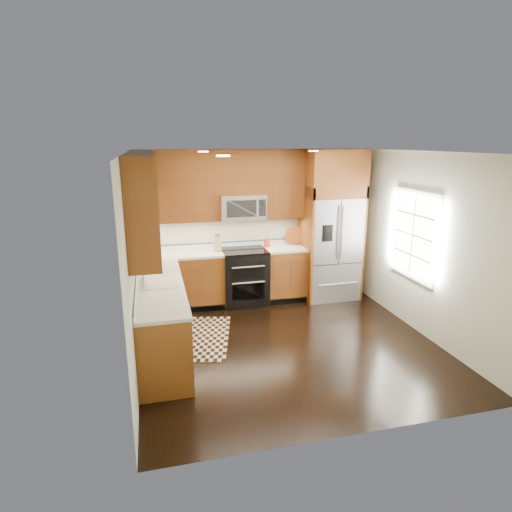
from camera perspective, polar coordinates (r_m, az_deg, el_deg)
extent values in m
plane|color=black|center=(6.12, 4.24, -11.47)|extent=(4.00, 4.00, 0.00)
cube|color=beige|center=(7.54, -0.30, 4.16)|extent=(4.00, 0.02, 2.60)
cube|color=beige|center=(5.39, -16.13, -0.95)|extent=(0.02, 4.00, 2.60)
cube|color=beige|center=(6.56, 21.32, 1.43)|extent=(0.02, 4.00, 2.60)
cube|color=white|center=(6.69, 20.29, 2.66)|extent=(0.04, 1.10, 1.30)
cube|color=white|center=(6.68, 20.22, 2.66)|extent=(0.02, 0.95, 1.15)
cube|color=brown|center=(7.27, -9.86, -3.42)|extent=(1.37, 0.60, 0.90)
cube|color=brown|center=(7.60, 3.84, -2.41)|extent=(0.72, 0.60, 0.90)
cube|color=brown|center=(5.85, -12.50, -8.25)|extent=(0.60, 2.40, 0.90)
cube|color=white|center=(7.22, -4.17, 0.53)|extent=(2.85, 0.62, 0.04)
cube|color=white|center=(5.69, -12.77, -3.90)|extent=(0.62, 2.40, 0.04)
cube|color=brown|center=(7.18, -4.50, 7.80)|extent=(2.85, 0.33, 0.75)
cube|color=brown|center=(5.46, -14.74, 5.02)|extent=(0.33, 2.40, 0.75)
cube|color=brown|center=(7.13, -4.60, 12.39)|extent=(2.85, 0.33, 0.40)
cube|color=brown|center=(5.40, -15.16, 11.04)|extent=(0.33, 2.40, 0.40)
cube|color=black|center=(7.38, -1.57, -2.83)|extent=(0.76, 0.64, 0.92)
cube|color=black|center=(7.25, -1.60, 0.75)|extent=(0.76, 0.60, 0.02)
cube|color=black|center=(7.04, -1.03, -2.36)|extent=(0.55, 0.01, 0.18)
cube|color=black|center=(7.14, -1.02, -4.81)|extent=(0.55, 0.01, 0.28)
cylinder|color=#B2B2B7|center=(6.98, -0.99, -1.48)|extent=(0.55, 0.02, 0.02)
cylinder|color=#B2B2B7|center=(7.06, -0.98, -3.58)|extent=(0.55, 0.02, 0.02)
cube|color=#B2B2B7|center=(7.23, -1.87, 6.57)|extent=(0.76, 0.40, 0.42)
cube|color=black|center=(7.03, -1.93, 6.32)|extent=(0.50, 0.01, 0.28)
cube|color=#B2B2B7|center=(7.69, 9.82, 1.11)|extent=(0.90, 0.74, 1.80)
cube|color=black|center=(7.28, 11.11, 3.08)|extent=(0.01, 0.01, 1.08)
cube|color=black|center=(7.19, 9.53, 3.00)|extent=(0.18, 0.01, 0.28)
cube|color=brown|center=(7.49, 6.56, 1.65)|extent=(0.04, 0.74, 2.00)
cube|color=brown|center=(7.87, 12.99, 2.00)|extent=(0.04, 0.74, 2.00)
cube|color=brown|center=(7.49, 10.27, 10.80)|extent=(0.98, 0.74, 0.80)
cube|color=#B2B2B7|center=(5.68, -12.79, -3.61)|extent=(0.50, 0.42, 0.02)
cylinder|color=#B2B2B7|center=(5.85, -14.88, -1.85)|extent=(0.02, 0.02, 0.28)
torus|color=#B2B2B7|center=(5.73, -14.98, -0.74)|extent=(0.18, 0.02, 0.18)
cube|color=black|center=(6.30, -7.73, -10.69)|extent=(1.17, 1.60, 0.01)
cube|color=tan|center=(7.20, -5.14, 1.60)|extent=(0.11, 0.15, 0.23)
cylinder|color=#B73316|center=(7.46, 1.47, 1.78)|extent=(0.14, 0.14, 0.14)
cylinder|color=brown|center=(7.66, 5.12, 1.61)|extent=(0.42, 0.42, 0.02)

